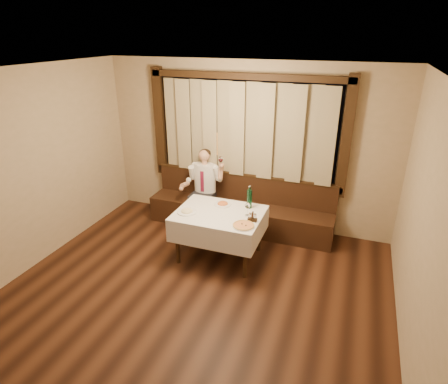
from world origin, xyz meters
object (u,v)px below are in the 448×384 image
(pasta_red, at_px, (223,203))
(pasta_cream, at_px, (187,210))
(dining_table, at_px, (219,219))
(green_bottle, at_px, (249,199))
(cruet_caddy, at_px, (252,218))
(seated_man, at_px, (204,182))
(banquette, at_px, (240,211))
(pizza, at_px, (244,225))

(pasta_red, height_order, pasta_cream, pasta_cream)
(dining_table, xyz_separation_m, green_bottle, (0.37, 0.30, 0.26))
(dining_table, height_order, green_bottle, green_bottle)
(pasta_red, xyz_separation_m, cruet_caddy, (0.57, -0.36, 0.01))
(seated_man, bearing_deg, banquette, 7.80)
(pasta_red, relative_size, seated_man, 0.19)
(banquette, height_order, pizza, banquette)
(cruet_caddy, xyz_separation_m, seated_man, (-1.17, 1.03, -0.01))
(pasta_cream, bearing_deg, dining_table, 20.14)
(seated_man, bearing_deg, pasta_cream, -79.82)
(dining_table, bearing_deg, cruet_caddy, -10.17)
(pizza, height_order, pasta_red, pasta_red)
(pasta_cream, bearing_deg, banquette, 69.37)
(banquette, relative_size, pizza, 10.31)
(banquette, relative_size, pasta_cream, 11.27)
(dining_table, xyz_separation_m, cruet_caddy, (0.53, -0.10, 0.15))
(seated_man, bearing_deg, pasta_red, -48.22)
(banquette, relative_size, dining_table, 2.52)
(dining_table, xyz_separation_m, pizza, (0.46, -0.28, 0.12))
(pasta_red, bearing_deg, seated_man, 131.78)
(pizza, height_order, seated_man, seated_man)
(pizza, distance_m, green_bottle, 0.61)
(dining_table, bearing_deg, pizza, -31.72)
(pasta_red, xyz_separation_m, seated_man, (-0.60, 0.67, 0.00))
(dining_table, height_order, pasta_red, pasta_red)
(pizza, distance_m, seated_man, 1.65)
(green_bottle, height_order, seated_man, seated_man)
(cruet_caddy, relative_size, seated_man, 0.10)
(green_bottle, distance_m, seated_man, 1.20)
(seated_man, bearing_deg, green_bottle, -32.12)
(dining_table, xyz_separation_m, pasta_cream, (-0.45, -0.16, 0.14))
(dining_table, relative_size, green_bottle, 3.59)
(green_bottle, distance_m, cruet_caddy, 0.44)
(banquette, bearing_deg, seated_man, -172.20)
(pizza, bearing_deg, pasta_red, 132.63)
(banquette, height_order, pasta_red, banquette)
(cruet_caddy, bearing_deg, banquette, 113.01)
(cruet_caddy, bearing_deg, pizza, -112.58)
(pasta_cream, bearing_deg, pizza, -7.56)
(banquette, distance_m, pasta_red, 0.90)
(banquette, bearing_deg, cruet_caddy, -64.65)
(pizza, height_order, cruet_caddy, cruet_caddy)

